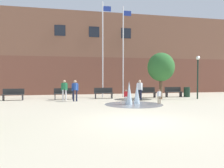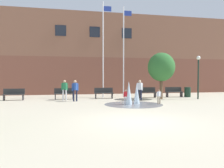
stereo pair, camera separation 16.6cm
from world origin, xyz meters
TOP-DOWN VIEW (x-y plane):
  - ground_plane at (0.00, 0.00)m, footprint 100.00×100.00m
  - library_building at (0.00, 17.56)m, footprint 36.00×6.05m
  - splash_fountain at (1.44, 5.51)m, footprint 3.87×3.87m
  - park_bench_far_left at (-6.98, 9.77)m, footprint 1.60×0.44m
  - park_bench_left_of_flagpoles at (-3.12, 9.74)m, footprint 1.60×0.44m
  - park_bench_under_left_flagpole at (0.18, 9.74)m, footprint 1.60×0.44m
  - park_bench_center at (4.10, 9.80)m, footprint 1.60×0.44m
  - park_bench_far_right at (6.70, 9.87)m, footprint 1.60×0.44m
  - adult_in_red at (-3.07, 8.82)m, footprint 0.50×0.35m
  - child_running at (3.20, 5.22)m, footprint 0.31×0.23m
  - adult_near_bench at (-2.28, 8.05)m, footprint 0.50×0.39m
  - child_in_fountain at (0.96, 5.47)m, footprint 0.31×0.21m
  - adult_watching at (2.64, 7.58)m, footprint 0.50×0.38m
  - flagpole_left at (0.32, 10.83)m, footprint 0.80×0.10m
  - flagpole_right at (2.21, 10.83)m, footprint 0.80×0.10m
  - lamp_post_right_lane at (7.76, 7.73)m, footprint 0.32×0.32m
  - trash_can at (7.91, 9.61)m, footprint 0.56×0.56m
  - street_tree_near_building at (4.82, 8.47)m, footprint 2.24×2.24m

SIDE VIEW (x-z plane):
  - ground_plane at x=0.00m, z-range 0.00..0.00m
  - trash_can at x=7.91m, z-range 0.00..0.90m
  - park_bench_far_left at x=-6.98m, z-range 0.02..0.93m
  - park_bench_left_of_flagpoles at x=-3.12m, z-range 0.02..0.93m
  - park_bench_under_left_flagpole at x=0.18m, z-range 0.02..0.93m
  - park_bench_center at x=4.10m, z-range 0.02..0.93m
  - park_bench_far_right at x=6.70m, z-range 0.02..0.93m
  - child_running at x=3.20m, z-range 0.09..1.07m
  - child_in_fountain at x=0.96m, z-range 0.09..1.07m
  - splash_fountain at x=1.44m, z-range -0.16..1.39m
  - adult_in_red at x=-3.07m, z-range 0.14..1.73m
  - adult_near_bench at x=-2.28m, z-range 0.14..1.73m
  - adult_watching at x=2.64m, z-range 0.14..1.73m
  - lamp_post_right_lane at x=7.76m, z-range 0.57..4.14m
  - street_tree_near_building at x=4.82m, z-range 0.72..4.57m
  - flagpole_right at x=2.21m, z-range 0.25..8.50m
  - library_building at x=0.00m, z-range 0.00..8.75m
  - flagpole_left at x=0.32m, z-range 0.25..8.80m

